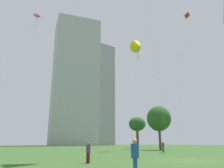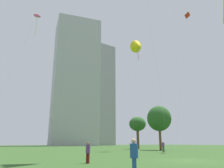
# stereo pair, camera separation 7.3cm
# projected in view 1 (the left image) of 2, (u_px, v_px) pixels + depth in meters

# --- Properties ---
(ground) EXTENTS (280.00, 280.00, 0.00)m
(ground) POSITION_uv_depth(u_px,v_px,m) (188.00, 161.00, 19.56)
(ground) COLOR #335623
(person_standing_0) EXTENTS (0.35, 0.35, 1.57)m
(person_standing_0) POSITION_uv_depth(u_px,v_px,m) (88.00, 151.00, 17.08)
(person_standing_0) COLOR maroon
(person_standing_0) RESTS_ON ground
(person_standing_1) EXTENTS (0.41, 0.41, 1.82)m
(person_standing_1) POSITION_uv_depth(u_px,v_px,m) (163.00, 146.00, 37.36)
(person_standing_1) COLOR #3F593F
(person_standing_1) RESTS_ON ground
(person_standing_2) EXTENTS (0.39, 0.39, 1.73)m
(person_standing_2) POSITION_uv_depth(u_px,v_px,m) (135.00, 155.00, 10.30)
(person_standing_2) COLOR #1E478C
(person_standing_2) RESTS_ON ground
(kite_flying_2) EXTENTS (6.40, 1.86, 28.89)m
(kite_flying_2) POSITION_uv_depth(u_px,v_px,m) (187.00, 18.00, 47.79)
(kite_flying_2) COLOR silver
(kite_flying_2) RESTS_ON ground
(kite_flying_3) EXTENTS (7.77, 2.39, 26.32)m
(kite_flying_3) POSITION_uv_depth(u_px,v_px,m) (37.00, 16.00, 42.51)
(kite_flying_3) COLOR silver
(kite_flying_3) RESTS_ON ground
(kite_flying_5) EXTENTS (5.47, 9.59, 24.15)m
(kite_flying_5) POSITION_uv_depth(u_px,v_px,m) (138.00, 46.00, 49.09)
(kite_flying_5) COLOR silver
(kite_flying_5) RESTS_ON ground
(park_tree_0) EXTENTS (5.35, 5.35, 9.66)m
(park_tree_0) POSITION_uv_depth(u_px,v_px,m) (159.00, 119.00, 49.29)
(park_tree_0) COLOR brown
(park_tree_0) RESTS_ON ground
(park_tree_1) EXTENTS (4.44, 4.44, 8.31)m
(park_tree_1) POSITION_uv_depth(u_px,v_px,m) (137.00, 124.00, 58.60)
(park_tree_1) COLOR brown
(park_tree_1) RESTS_ON ground
(distant_highrise_0) EXTENTS (29.16, 24.93, 74.55)m
(distant_highrise_0) POSITION_uv_depth(u_px,v_px,m) (75.00, 81.00, 130.34)
(distant_highrise_0) COLOR #A8A8AD
(distant_highrise_0) RESTS_ON ground
(distant_highrise_1) EXTENTS (21.04, 16.27, 67.94)m
(distant_highrise_1) POSITION_uv_depth(u_px,v_px,m) (96.00, 93.00, 148.57)
(distant_highrise_1) COLOR #939399
(distant_highrise_1) RESTS_ON ground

